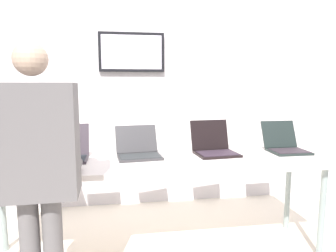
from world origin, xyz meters
TOP-DOWN VIEW (x-y plane):
  - back_wall at (-0.00, 1.13)m, footprint 8.00×0.11m
  - workbench at (0.00, 0.00)m, footprint 2.76×0.70m
  - equipment_box at (-1.16, 0.16)m, footprint 0.33×0.35m
  - laptop_station_0 at (-0.75, 0.12)m, footprint 0.38×0.34m
  - laptop_station_1 at (-0.15, 0.13)m, footprint 0.38×0.38m
  - laptop_station_2 at (0.49, 0.13)m, footprint 0.37×0.38m
  - laptop_station_3 at (1.15, 0.13)m, footprint 0.32×0.37m
  - person at (-0.75, -0.62)m, footprint 0.45×0.59m
  - coffee_mug at (0.71, -0.25)m, footprint 0.08×0.08m
  - paper_sheet at (-1.08, -0.17)m, footprint 0.29×0.35m

SIDE VIEW (x-z plane):
  - workbench at x=0.00m, z-range 0.34..1.14m
  - paper_sheet at x=-1.08m, z-range 0.80..0.80m
  - coffee_mug at x=0.71m, z-range 0.80..0.88m
  - laptop_station_1 at x=-0.15m, z-range 0.73..0.97m
  - laptop_station_3 at x=1.15m, z-range 0.73..0.98m
  - laptop_station_0 at x=-0.75m, z-range 0.72..0.99m
  - laptop_station_2 at x=0.49m, z-range 0.72..1.00m
  - person at x=-0.75m, z-range 0.17..1.78m
  - equipment_box at x=-1.16m, z-range 0.80..1.18m
  - back_wall at x=0.00m, z-range 0.01..2.42m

